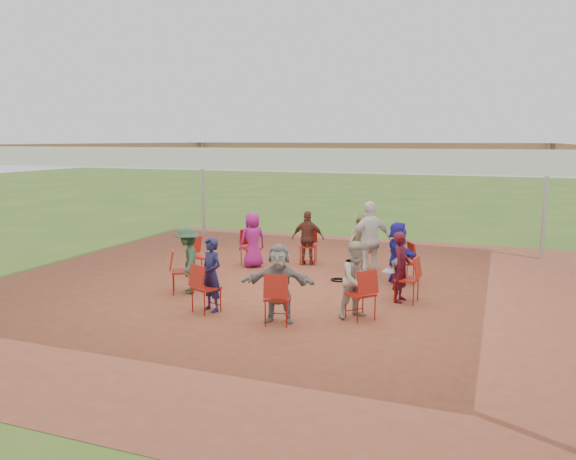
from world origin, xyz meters
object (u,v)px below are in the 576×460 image
(person_seated_4, at_px, (253,240))
(chair_8, at_px, (278,298))
(person_seated_5, at_px, (188,260))
(chair_9, at_px, (361,294))
(chair_5, at_px, (203,257))
(laptop, at_px, (393,268))
(chair_6, at_px, (182,272))
(person_seated_7, at_px, (279,283))
(person_seated_1, at_px, (398,253))
(chair_2, at_px, (364,251))
(person_seated_2, at_px, (361,243))
(chair_0, at_px, (407,279))
(person_seated_6, at_px, (211,274))
(person_seated_8, at_px, (357,280))
(person_seated_3, at_px, (308,238))
(standing_person, at_px, (370,240))
(person_seated_0, at_px, (401,267))
(chair_7, at_px, (206,288))
(chair_1, at_px, (403,263))
(chair_4, at_px, (251,248))
(chair_3, at_px, (308,246))

(person_seated_4, bearing_deg, chair_8, 71.51)
(person_seated_5, bearing_deg, chair_9, 52.91)
(chair_5, distance_m, person_seated_4, 1.43)
(laptop, bearing_deg, chair_6, 109.17)
(person_seated_7, bearing_deg, person_seated_5, 144.00)
(chair_8, relative_size, person_seated_1, 0.67)
(person_seated_1, bearing_deg, chair_6, 90.00)
(chair_8, bearing_deg, chair_2, 72.00)
(person_seated_1, xyz_separation_m, person_seated_2, (-1.03, 0.91, 0.00))
(chair_0, bearing_deg, person_seated_5, 107.51)
(person_seated_6, distance_m, person_seated_7, 1.37)
(chair_5, height_order, person_seated_8, person_seated_8)
(chair_0, xyz_separation_m, chair_9, (-0.58, -1.33, 0.00))
(chair_0, relative_size, person_seated_2, 0.67)
(person_seated_3, bearing_deg, chair_8, 90.00)
(chair_0, relative_size, standing_person, 0.52)
(person_seated_3, relative_size, laptop, 3.63)
(person_seated_0, bearing_deg, person_seated_4, 72.00)
(chair_7, bearing_deg, chair_2, 90.00)
(chair_1, xyz_separation_m, chair_6, (-4.04, -2.37, 0.00))
(person_seated_6, xyz_separation_m, person_seated_8, (2.55, 0.56, 0.00))
(person_seated_3, relative_size, person_seated_5, 1.00)
(chair_1, bearing_deg, standing_person, 48.03)
(person_seated_1, height_order, person_seated_4, same)
(person_seated_5, bearing_deg, chair_4, 146.07)
(chair_8, relative_size, chair_9, 1.00)
(chair_9, height_order, person_seated_8, person_seated_8)
(chair_5, bearing_deg, person_seated_7, 55.09)
(chair_1, distance_m, person_seated_1, 0.26)
(person_seated_0, bearing_deg, chair_9, 166.62)
(person_seated_3, distance_m, person_seated_7, 4.45)
(chair_3, relative_size, chair_7, 1.00)
(chair_0, height_order, chair_7, same)
(chair_1, relative_size, person_seated_7, 0.67)
(person_seated_5, bearing_deg, person_seated_0, 72.00)
(chair_5, distance_m, person_seated_7, 3.70)
(chair_7, distance_m, laptop, 3.58)
(laptop, bearing_deg, chair_2, 31.06)
(chair_0, relative_size, person_seated_5, 0.67)
(chair_8, relative_size, person_seated_5, 0.67)
(chair_2, bearing_deg, person_seated_8, 124.91)
(chair_2, relative_size, standing_person, 0.52)
(chair_0, xyz_separation_m, person_seated_4, (-4.00, 1.70, 0.23))
(person_seated_0, height_order, person_seated_4, same)
(person_seated_6, height_order, standing_person, standing_person)
(person_seated_2, xyz_separation_m, person_seated_6, (-1.78, -4.08, 0.00))
(chair_4, bearing_deg, chair_3, 162.00)
(chair_2, xyz_separation_m, person_seated_7, (-0.46, -4.32, 0.23))
(chair_5, relative_size, chair_7, 1.00)
(chair_3, xyz_separation_m, chair_5, (-1.83, -2.06, 0.00))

